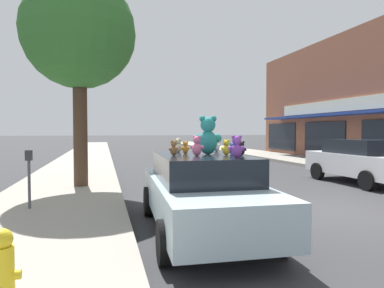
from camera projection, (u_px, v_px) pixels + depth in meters
ground_plane at (337, 212)px, 7.82m from camera, size 260.00×260.00×0.00m
sidewalk_near at (40, 228)px, 6.24m from camera, size 3.23×90.00×0.17m
plush_art_car at (201, 191)px, 6.27m from camera, size 2.07×4.60×1.43m
teddy_bear_giant at (208, 136)px, 6.28m from camera, size 0.54×0.35×0.71m
teddy_bear_brown at (174, 148)px, 5.97m from camera, size 0.20×0.16×0.27m
teddy_bear_blue at (232, 149)px, 6.26m from camera, size 0.16×0.13×0.22m
teddy_bear_black at (241, 149)px, 5.99m from camera, size 0.19×0.14×0.26m
teddy_bear_white at (216, 145)px, 7.21m from camera, size 0.22×0.15×0.29m
teddy_bear_pink at (197, 146)px, 5.92m from camera, size 0.24×0.24×0.36m
teddy_bear_orange at (185, 148)px, 6.47m from camera, size 0.18×0.11×0.24m
teddy_bear_yellow at (226, 148)px, 6.07m from camera, size 0.19×0.19×0.28m
teddy_bear_cream at (179, 145)px, 6.86m from camera, size 0.16×0.22×0.29m
teddy_bear_purple at (237, 147)px, 5.42m from camera, size 0.28×0.18×0.37m
parked_car_far_center at (360, 160)px, 12.01m from camera, size 1.85×4.12×1.55m
street_tree at (79, 34)px, 10.37m from camera, size 3.41×3.41×6.39m
fire_hydrant at (2, 270)px, 3.18m from camera, size 0.33×0.22×0.79m
parking_meter at (29, 171)px, 7.42m from camera, size 0.14×0.10×1.27m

